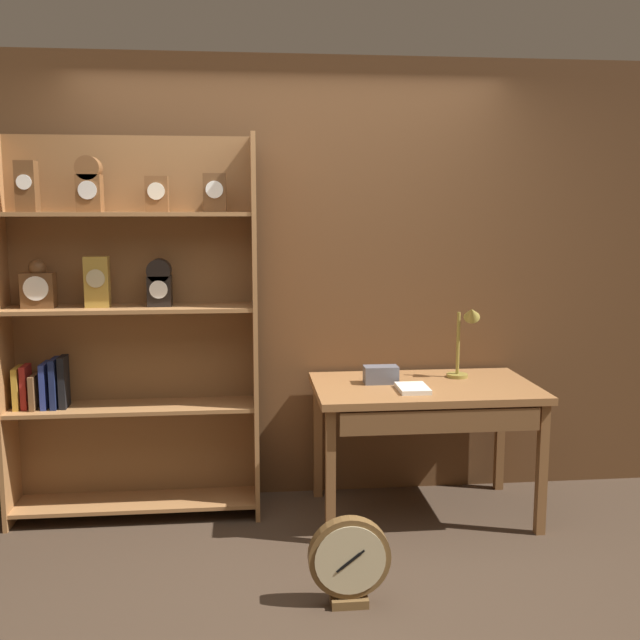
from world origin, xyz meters
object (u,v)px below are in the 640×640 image
(workbench, at_px, (425,400))
(round_clock_large, at_px, (349,561))
(toolbox_small, at_px, (381,375))
(bookshelf, at_px, (123,326))
(open_repair_manual, at_px, (413,388))
(desk_lamp, at_px, (466,335))

(workbench, distance_m, round_clock_large, 1.16)
(toolbox_small, bearing_deg, bookshelf, 175.33)
(toolbox_small, xyz_separation_m, open_repair_manual, (0.14, -0.19, -0.04))
(desk_lamp, bearing_deg, open_repair_manual, -144.56)
(round_clock_large, bearing_deg, toolbox_small, 72.17)
(workbench, height_order, round_clock_large, workbench)
(bookshelf, relative_size, toolbox_small, 11.16)
(workbench, xyz_separation_m, desk_lamp, (0.27, 0.15, 0.34))
(desk_lamp, distance_m, toolbox_small, 0.55)
(workbench, distance_m, toolbox_small, 0.28)
(workbench, bearing_deg, bookshelf, 173.25)
(toolbox_small, bearing_deg, round_clock_large, -107.83)
(bookshelf, xyz_separation_m, workbench, (1.66, -0.20, -0.42))
(bookshelf, height_order, desk_lamp, bookshelf)
(workbench, height_order, desk_lamp, desk_lamp)
(toolbox_small, bearing_deg, desk_lamp, 8.28)
(desk_lamp, relative_size, round_clock_large, 1.10)
(bookshelf, xyz_separation_m, toolbox_small, (1.42, -0.12, -0.28))
(workbench, xyz_separation_m, round_clock_large, (-0.55, -0.90, -0.47))
(desk_lamp, height_order, toolbox_small, desk_lamp)
(open_repair_manual, distance_m, round_clock_large, 1.08)
(desk_lamp, xyz_separation_m, open_repair_manual, (-0.37, -0.26, -0.24))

